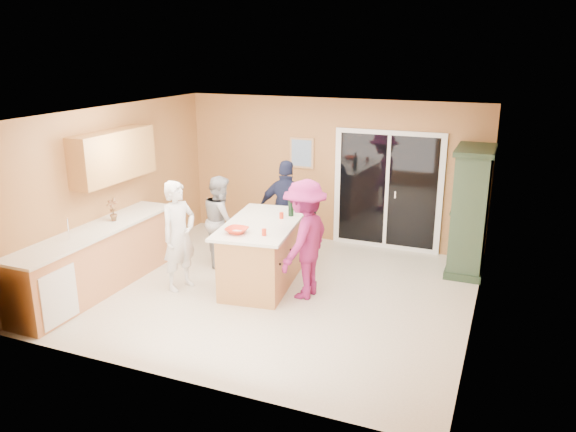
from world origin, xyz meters
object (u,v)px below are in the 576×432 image
at_px(kitchen_island, 262,255).
at_px(green_hutch, 470,212).
at_px(woman_white, 179,236).
at_px(woman_magenta, 305,239).
at_px(woman_navy, 287,210).
at_px(woman_grey, 221,220).

height_order(kitchen_island, green_hutch, green_hutch).
distance_m(woman_white, woman_magenta, 1.85).
height_order(kitchen_island, woman_magenta, woman_magenta).
bearing_deg(woman_navy, kitchen_island, 84.79).
xyz_separation_m(woman_white, woman_magenta, (1.80, 0.43, 0.04)).
height_order(woman_navy, woman_magenta, woman_magenta).
height_order(woman_grey, woman_navy, woman_navy).
bearing_deg(woman_magenta, woman_white, -70.75).
bearing_deg(green_hutch, woman_grey, -162.73).
bearing_deg(woman_magenta, woman_navy, -142.45).
distance_m(woman_grey, woman_navy, 1.10).
relative_size(kitchen_island, woman_grey, 1.34).
xyz_separation_m(green_hutch, woman_white, (-3.86, -2.30, -0.16)).
relative_size(woman_white, woman_navy, 0.97).
height_order(woman_white, woman_navy, woman_navy).
xyz_separation_m(green_hutch, woman_grey, (-3.77, -1.17, -0.23)).
distance_m(kitchen_island, woman_navy, 1.21).
relative_size(kitchen_island, woman_magenta, 1.16).
bearing_deg(woman_grey, woman_white, 144.26).
distance_m(green_hutch, woman_navy, 2.92).
bearing_deg(woman_magenta, woman_grey, -106.16).
bearing_deg(kitchen_island, woman_navy, 86.08).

